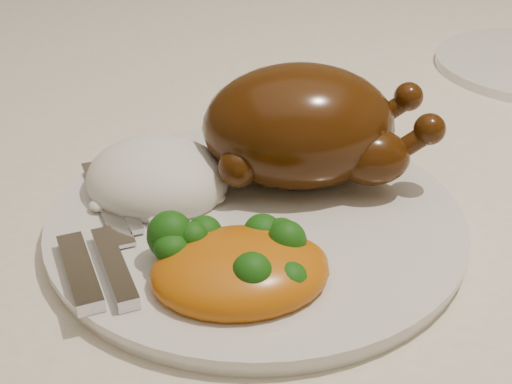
{
  "coord_description": "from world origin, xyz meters",
  "views": [
    {
      "loc": [
        -0.11,
        -0.66,
        1.07
      ],
      "look_at": [
        -0.11,
        -0.2,
        0.8
      ],
      "focal_mm": 50.0,
      "sensor_mm": 36.0,
      "label": 1
    }
  ],
  "objects": [
    {
      "name": "mac_and_cheese",
      "position": [
        -0.12,
        -0.28,
        0.79
      ],
      "size": [
        0.13,
        0.11,
        0.05
      ],
      "rotation": [
        0.0,
        0.0,
        0.15
      ],
      "color": "orange",
      "rests_on": "dinner_plate"
    },
    {
      "name": "tablecloth",
      "position": [
        0.0,
        0.0,
        0.74
      ],
      "size": [
        1.73,
        1.03,
        0.18
      ],
      "color": "beige",
      "rests_on": "dining_table"
    },
    {
      "name": "cutlery",
      "position": [
        -0.21,
        -0.25,
        0.79
      ],
      "size": [
        0.08,
        0.2,
        0.01
      ],
      "rotation": [
        0.0,
        0.0,
        0.39
      ],
      "color": "silver",
      "rests_on": "dinner_plate"
    },
    {
      "name": "roast_chicken",
      "position": [
        -0.07,
        -0.15,
        0.83
      ],
      "size": [
        0.19,
        0.13,
        0.1
      ],
      "rotation": [
        0.0,
        0.0,
        0.08
      ],
      "color": "#422207",
      "rests_on": "dinner_plate"
    },
    {
      "name": "dining_table",
      "position": [
        0.0,
        0.0,
        0.67
      ],
      "size": [
        1.6,
        0.9,
        0.76
      ],
      "color": "brown",
      "rests_on": "floor"
    },
    {
      "name": "dinner_plate",
      "position": [
        -0.11,
        -0.2,
        0.77
      ],
      "size": [
        0.34,
        0.34,
        0.01
      ],
      "primitive_type": "cylinder",
      "rotation": [
        0.0,
        0.0,
        -0.12
      ],
      "color": "silver",
      "rests_on": "tablecloth"
    },
    {
      "name": "rice_mound",
      "position": [
        -0.19,
        -0.17,
        0.79
      ],
      "size": [
        0.15,
        0.14,
        0.06
      ],
      "rotation": [
        0.0,
        0.0,
        -0.4
      ],
      "color": "white",
      "rests_on": "dinner_plate"
    }
  ]
}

